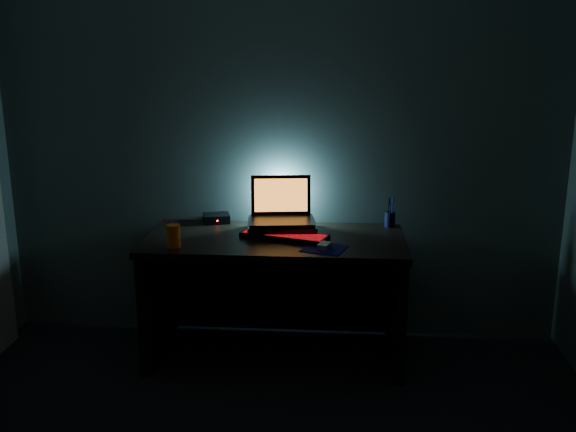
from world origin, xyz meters
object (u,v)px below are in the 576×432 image
Objects in this scene: mouse at (324,246)px; router at (216,218)px; juice_glass at (173,236)px; laptop at (281,211)px; pen_cup at (390,219)px; keyboard at (284,236)px.

mouse is 0.49× the size of router.
juice_glass reaches higher than mouse.
router is at bearing 154.83° from laptop.
laptop is at bearing 34.91° from juice_glass.
mouse is 0.73× the size of juice_glass.
juice_glass is at bearing -157.05° from pen_cup.
pen_cup is 1.32m from juice_glass.
juice_glass is (-1.22, -0.51, 0.02)m from pen_cup.
keyboard is (0.03, -0.18, -0.10)m from laptop.
mouse is at bearing -19.68° from keyboard.
router is (0.14, 0.53, -0.04)m from juice_glass.
juice_glass is at bearing -151.80° from laptop.
pen_cup is at bearing -16.31° from router.
keyboard is 0.63m from juice_glass.
pen_cup is at bearing 44.14° from keyboard.
laptop is 0.45m from router.
router is at bearing 162.83° from keyboard.
keyboard is 2.78× the size of router.
router is (-0.42, 0.14, -0.09)m from laptop.
juice_glass reaches higher than router.
router is at bearing 75.30° from juice_glass.
pen_cup is (0.66, 0.12, -0.07)m from laptop.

